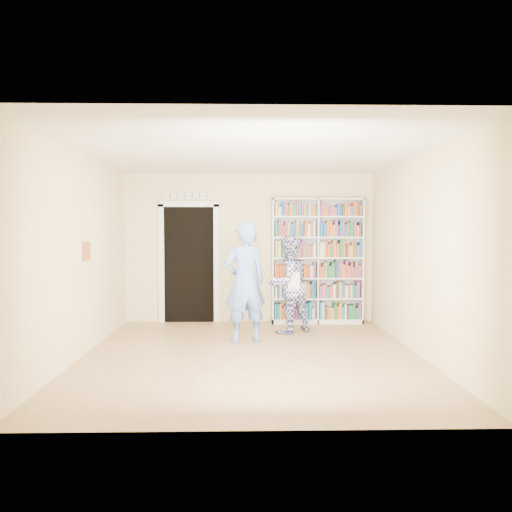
{
  "coord_description": "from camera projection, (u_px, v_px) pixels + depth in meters",
  "views": [
    {
      "loc": [
        -0.08,
        -6.59,
        1.68
      ],
      "look_at": [
        0.08,
        0.9,
        1.29
      ],
      "focal_mm": 35.0,
      "sensor_mm": 36.0,
      "label": 1
    }
  ],
  "objects": [
    {
      "name": "wall_right",
      "position": [
        420.0,
        255.0,
        6.65
      ],
      "size": [
        0.0,
        5.0,
        5.0
      ],
      "primitive_type": "plane",
      "rotation": [
        1.57,
        0.0,
        -1.57
      ],
      "color": "beige",
      "rests_on": "floor"
    },
    {
      "name": "ceiling",
      "position": [
        251.0,
        152.0,
        6.53
      ],
      "size": [
        5.0,
        5.0,
        0.0
      ],
      "primitive_type": "plane",
      "rotation": [
        3.14,
        0.0,
        0.0
      ],
      "color": "white",
      "rests_on": "wall_back"
    },
    {
      "name": "wall_art",
      "position": [
        87.0,
        251.0,
        6.75
      ],
      "size": [
        0.03,
        0.25,
        0.25
      ],
      "primitive_type": "cube",
      "color": "brown",
      "rests_on": "wall_left"
    },
    {
      "name": "paper_sheet",
      "position": [
        294.0,
        280.0,
        7.89
      ],
      "size": [
        0.19,
        0.02,
        0.26
      ],
      "primitive_type": "cube",
      "rotation": [
        0.0,
        0.0,
        -0.07
      ],
      "color": "white",
      "rests_on": "man_plaid"
    },
    {
      "name": "man_plaid",
      "position": [
        288.0,
        284.0,
        8.14
      ],
      "size": [
        0.98,
        0.93,
        1.59
      ],
      "primitive_type": "imported",
      "rotation": [
        0.0,
        0.0,
        3.71
      ],
      "color": "navy",
      "rests_on": "floor"
    },
    {
      "name": "doorway",
      "position": [
        189.0,
        258.0,
        9.06
      ],
      "size": [
        1.1,
        0.08,
        2.43
      ],
      "color": "black",
      "rests_on": "floor"
    },
    {
      "name": "bookshelf",
      "position": [
        317.0,
        260.0,
        8.98
      ],
      "size": [
        1.63,
        0.31,
        2.24
      ],
      "rotation": [
        0.0,
        0.0,
        0.4
      ],
      "color": "white",
      "rests_on": "floor"
    },
    {
      "name": "wall_back",
      "position": [
        249.0,
        248.0,
        9.1
      ],
      "size": [
        4.5,
        0.0,
        4.5
      ],
      "primitive_type": "plane",
      "rotation": [
        1.57,
        0.0,
        0.0
      ],
      "color": "beige",
      "rests_on": "floor"
    },
    {
      "name": "man_blue",
      "position": [
        245.0,
        282.0,
        7.45
      ],
      "size": [
        0.76,
        0.63,
        1.8
      ],
      "primitive_type": "imported",
      "rotation": [
        0.0,
        0.0,
        3.49
      ],
      "color": "#648EDF",
      "rests_on": "floor"
    },
    {
      "name": "wall_left",
      "position": [
        80.0,
        255.0,
        6.55
      ],
      "size": [
        0.0,
        5.0,
        5.0
      ],
      "primitive_type": "plane",
      "rotation": [
        1.57,
        0.0,
        1.57
      ],
      "color": "beige",
      "rests_on": "floor"
    },
    {
      "name": "floor",
      "position": [
        251.0,
        356.0,
        6.67
      ],
      "size": [
        5.0,
        5.0,
        0.0
      ],
      "primitive_type": "plane",
      "color": "olive",
      "rests_on": "ground"
    }
  ]
}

